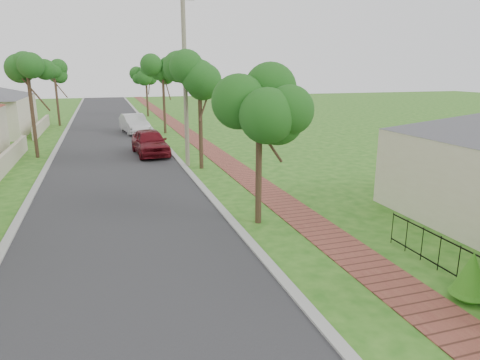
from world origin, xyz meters
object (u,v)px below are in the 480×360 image
parked_car_red (150,142)px  parked_car_white (134,124)px  near_tree (259,116)px  utility_pole (185,81)px

parked_car_red → parked_car_white: bearing=87.3°
parked_car_white → near_tree: size_ratio=1.02×
parked_car_red → near_tree: near_tree is taller
parked_car_red → utility_pole: utility_pole is taller
parked_car_red → utility_pole: 5.70m
parked_car_red → parked_car_white: 9.90m
near_tree → utility_pole: utility_pole is taller
parked_car_red → near_tree: size_ratio=0.99×
near_tree → utility_pole: bearing=93.7°
parked_car_white → near_tree: near_tree is taller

